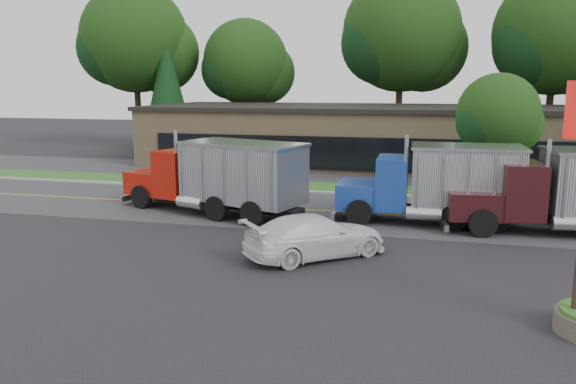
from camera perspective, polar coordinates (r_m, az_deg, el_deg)
name	(u,v)px	position (r m, az deg, el deg)	size (l,w,h in m)	color
ground	(219,268)	(18.55, -7.01, -7.64)	(140.00, 140.00, 0.00)	#2E2E33
road	(286,209)	(26.84, -0.24, -1.74)	(60.00, 8.00, 0.02)	#4B4B50
center_line	(286,209)	(26.84, -0.24, -1.74)	(60.00, 0.12, 0.01)	gold
curb	(304,193)	(30.85, 1.64, -0.08)	(60.00, 0.30, 0.12)	#9E9E99
grass_verge	(310,187)	(32.58, 2.30, 0.50)	(60.00, 3.40, 0.03)	#306221
far_parking	(325,174)	(37.43, 3.81, 1.84)	(60.00, 7.00, 0.02)	#4B4B50
strip_mall	(366,137)	(42.82, 7.89, 5.60)	(32.00, 12.00, 4.00)	tan
tree_far_a	(137,44)	(55.26, -15.07, 14.32)	(10.46, 9.85, 14.93)	#382619
tree_far_b	(247,66)	(53.08, -4.17, 12.64)	(8.26, 7.78, 11.79)	#382619
tree_far_c	(403,38)	(50.75, 11.63, 15.04)	(10.69, 10.07, 15.26)	#382619
tree_far_d	(557,39)	(50.64, 25.65, 13.79)	(10.27, 9.67, 14.66)	#382619
evergreen_left	(167,87)	(51.51, -12.18, 10.39)	(4.51, 4.51, 10.26)	#382619
tree_verge	(499,118)	(31.75, 20.63, 7.04)	(4.54, 4.28, 6.48)	#382619
dump_truck_red	(220,175)	(25.66, -6.89, 1.71)	(9.56, 5.38, 3.36)	black
dump_truck_blue	(439,182)	(24.57, 15.13, 0.98)	(7.75, 2.74, 3.36)	black
rally_car	(316,236)	(19.39, 2.82, -4.48)	(2.06, 5.06, 1.47)	white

